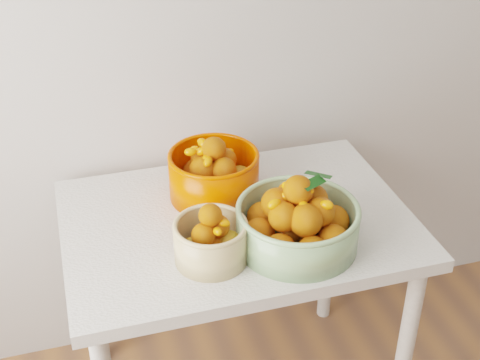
# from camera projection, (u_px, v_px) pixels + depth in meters

# --- Properties ---
(table) EXTENTS (1.00, 0.70, 0.75)m
(table) POSITION_uv_depth(u_px,v_px,m) (237.00, 244.00, 1.98)
(table) COLOR silver
(table) RESTS_ON ground
(bowl_cream) EXTENTS (0.26, 0.26, 0.17)m
(bowl_cream) POSITION_uv_depth(u_px,v_px,m) (211.00, 240.00, 1.74)
(bowl_cream) COLOR tan
(bowl_cream) RESTS_ON table
(bowl_green) EXTENTS (0.40, 0.40, 0.21)m
(bowl_green) POSITION_uv_depth(u_px,v_px,m) (297.00, 222.00, 1.79)
(bowl_green) COLOR #8FB47E
(bowl_green) RESTS_ON table
(bowl_orange) EXTENTS (0.33, 0.33, 0.20)m
(bowl_orange) POSITION_uv_depth(u_px,v_px,m) (214.00, 174.00, 1.99)
(bowl_orange) COLOR #ED3B00
(bowl_orange) RESTS_ON table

